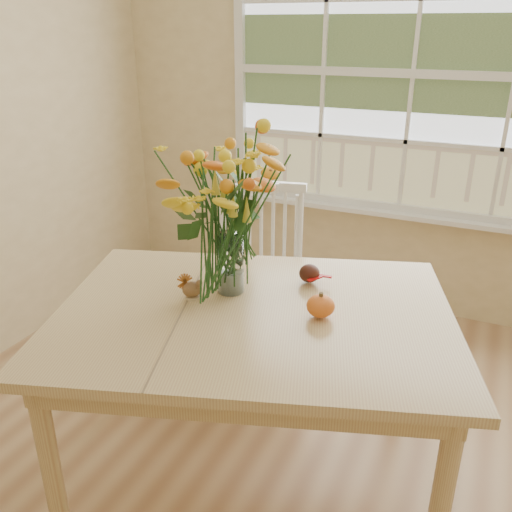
% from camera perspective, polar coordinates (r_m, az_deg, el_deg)
% --- Properties ---
extents(wall_back, '(4.00, 0.02, 2.70)m').
position_cam_1_polar(wall_back, '(3.54, 15.95, 14.79)').
color(wall_back, '#D3BC87').
rests_on(wall_back, floor).
extents(window, '(2.42, 0.12, 1.74)m').
position_cam_1_polar(window, '(3.49, 16.18, 17.65)').
color(window, silver).
rests_on(window, wall_back).
extents(dining_table, '(1.76, 1.49, 0.81)m').
position_cam_1_polar(dining_table, '(2.13, -0.22, -7.96)').
color(dining_table, tan).
rests_on(dining_table, floor).
extents(windsor_chair, '(0.64, 0.63, 1.02)m').
position_cam_1_polar(windsor_chair, '(2.94, 0.76, -1.89)').
color(windsor_chair, white).
rests_on(windsor_chair, floor).
extents(flower_vase, '(0.52, 0.52, 0.61)m').
position_cam_1_polar(flower_vase, '(2.09, -2.83, 5.41)').
color(flower_vase, white).
rests_on(flower_vase, dining_table).
extents(pumpkin, '(0.11, 0.11, 0.08)m').
position_cam_1_polar(pumpkin, '(2.03, 6.81, -5.36)').
color(pumpkin, '#D25D18').
rests_on(pumpkin, dining_table).
extents(turkey_figurine, '(0.10, 0.09, 0.10)m').
position_cam_1_polar(turkey_figurine, '(2.17, -6.73, -3.50)').
color(turkey_figurine, '#CCB78C').
rests_on(turkey_figurine, dining_table).
extents(dark_gourd, '(0.13, 0.10, 0.08)m').
position_cam_1_polar(dark_gourd, '(2.29, 5.63, -1.92)').
color(dark_gourd, '#38160F').
rests_on(dark_gourd, dining_table).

